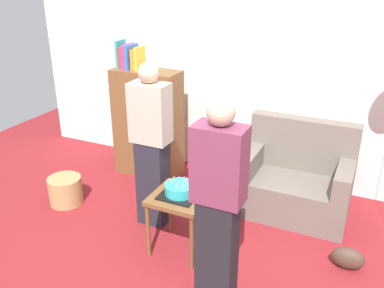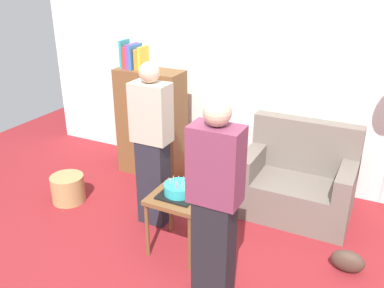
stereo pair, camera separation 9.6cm
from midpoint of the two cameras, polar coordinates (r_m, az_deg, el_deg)
name	(u,v)px [view 1 (the left image)]	position (r m, az deg, el deg)	size (l,w,h in m)	color
ground_plane	(178,273)	(3.70, -2.70, -17.25)	(8.00, 8.00, 0.00)	maroon
wall_back	(258,66)	(4.83, 8.47, 10.47)	(6.00, 0.10, 2.70)	silver
couch	(296,181)	(4.45, 13.41, -5.00)	(1.10, 0.70, 0.96)	#6B6056
bookshelf	(147,122)	(5.03, -6.67, 3.07)	(0.80, 0.36, 1.62)	brown
side_table	(180,203)	(3.69, -2.41, -8.14)	(0.48, 0.48, 0.56)	brown
birthday_cake	(180,190)	(3.62, -2.45, -6.32)	(0.32, 0.32, 0.17)	black
person_blowing_candles	(151,146)	(3.95, -6.27, -0.27)	(0.36, 0.22, 1.63)	#23232D
person_holding_cake	(218,206)	(2.98, 2.67, -8.51)	(0.36, 0.22, 1.63)	black
wicker_basket	(65,190)	(4.77, -17.50, -6.07)	(0.36, 0.36, 0.30)	#A88451
handbag	(348,258)	(3.90, 19.88, -14.51)	(0.28, 0.14, 0.20)	#473328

